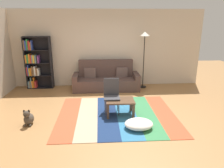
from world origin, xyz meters
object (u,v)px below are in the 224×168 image
at_px(dog, 28,118).
at_px(standing_lamp, 145,41).
at_px(tv_remote, 115,99).
at_px(couch, 106,80).
at_px(folding_chair, 112,93).
at_px(bookshelf, 36,63).
at_px(coffee_table, 120,103).
at_px(pouf, 139,124).

xyz_separation_m(dog, standing_lamp, (3.22, 2.63, 1.47)).
height_order(standing_lamp, tv_remote, standing_lamp).
bearing_deg(standing_lamp, couch, -174.97).
xyz_separation_m(couch, dog, (-1.89, -2.52, -0.18)).
relative_size(couch, folding_chair, 2.51).
relative_size(couch, dog, 5.69).
relative_size(bookshelf, folding_chair, 2.01).
relative_size(coffee_table, folding_chair, 0.79).
xyz_separation_m(bookshelf, dog, (0.55, -2.80, -0.72)).
distance_m(dog, tv_remote, 2.12).
distance_m(couch, pouf, 2.94).
bearing_deg(coffee_table, tv_remote, 150.98).
height_order(couch, bookshelf, bookshelf).
bearing_deg(couch, folding_chair, -87.89).
bearing_deg(pouf, tv_remote, 120.39).
xyz_separation_m(dog, tv_remote, (2.05, 0.44, 0.26)).
xyz_separation_m(pouf, standing_lamp, (0.70, 2.98, 1.52)).
bearing_deg(folding_chair, coffee_table, -2.68).
distance_m(couch, dog, 3.15).
height_order(dog, folding_chair, folding_chair).
bearing_deg(folding_chair, standing_lamp, 100.83).
relative_size(pouf, folding_chair, 0.71).
bearing_deg(coffee_table, dog, -170.10).
bearing_deg(pouf, couch, 102.31).
bearing_deg(couch, bookshelf, 173.34).
relative_size(bookshelf, dog, 4.56).
relative_size(coffee_table, tv_remote, 4.71).
xyz_separation_m(dog, folding_chair, (1.96, 0.58, 0.37)).
xyz_separation_m(standing_lamp, tv_remote, (-1.16, -2.19, -1.21)).
bearing_deg(tv_remote, pouf, -27.29).
relative_size(pouf, tv_remote, 4.25).
relative_size(pouf, dog, 1.60).
relative_size(dog, standing_lamp, 0.20).
relative_size(coffee_table, pouf, 1.11).
bearing_deg(couch, pouf, -77.69).
xyz_separation_m(bookshelf, folding_chair, (2.52, -2.22, -0.35)).
distance_m(dog, standing_lamp, 4.41).
height_order(coffee_table, pouf, coffee_table).
distance_m(bookshelf, standing_lamp, 3.85).
bearing_deg(standing_lamp, coffee_table, -115.00).
height_order(bookshelf, pouf, bookshelf).
distance_m(bookshelf, dog, 2.95).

